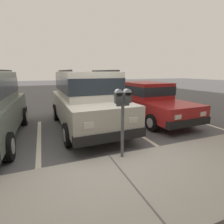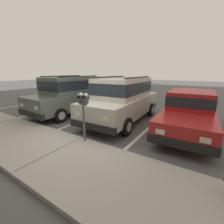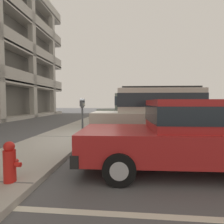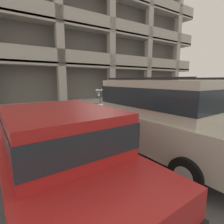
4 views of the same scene
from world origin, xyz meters
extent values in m
cube|color=#565659|center=(0.00, 0.00, -0.05)|extent=(80.00, 80.00, 0.10)
cube|color=#ADA89E|center=(0.00, 1.30, 0.06)|extent=(40.00, 2.20, 0.12)
cube|color=#606060|center=(0.00, 1.30, 0.12)|extent=(0.03, 2.16, 0.00)
cube|color=#606060|center=(4.00, 1.30, 0.12)|extent=(0.03, 2.16, 0.00)
cube|color=#606060|center=(8.00, 1.30, 0.12)|extent=(0.03, 2.16, 0.00)
cube|color=silver|center=(-4.51, -1.40, 0.00)|extent=(0.12, 4.80, 0.01)
cube|color=silver|center=(-1.50, -1.40, 0.00)|extent=(0.12, 4.80, 0.01)
cube|color=silver|center=(1.50, -1.40, 0.00)|extent=(0.12, 4.80, 0.01)
cube|color=silver|center=(4.51, -1.40, 0.00)|extent=(0.12, 4.80, 0.01)
cube|color=silver|center=(7.52, -1.40, 0.00)|extent=(0.12, 4.80, 0.01)
cube|color=beige|center=(-0.11, -2.41, 0.73)|extent=(1.98, 4.75, 0.80)
cube|color=beige|center=(-0.11, -2.46, 1.55)|extent=(1.70, 2.96, 0.84)
cube|color=#232B33|center=(-0.11, -2.46, 1.57)|extent=(1.73, 2.98, 0.46)
cube|color=black|center=(-0.18, -0.10, 0.45)|extent=(1.88, 0.21, 0.24)
cube|color=black|center=(-0.05, -4.72, 0.45)|extent=(1.88, 0.21, 0.24)
cube|color=silver|center=(0.39, -0.04, 0.81)|extent=(0.24, 0.04, 0.14)
cube|color=silver|center=(-0.75, -0.07, 0.81)|extent=(0.24, 0.04, 0.14)
cylinder|color=black|center=(0.75, -0.93, 0.33)|extent=(0.22, 0.67, 0.66)
cylinder|color=#B2B2B7|center=(0.75, -0.93, 0.33)|extent=(0.23, 0.37, 0.36)
cylinder|color=black|center=(-1.06, -0.98, 0.33)|extent=(0.22, 0.67, 0.66)
cylinder|color=#B2B2B7|center=(-1.06, -0.98, 0.33)|extent=(0.23, 0.37, 0.36)
cylinder|color=black|center=(0.83, -3.84, 0.33)|extent=(0.22, 0.67, 0.66)
cylinder|color=#B2B2B7|center=(0.83, -3.84, 0.33)|extent=(0.23, 0.37, 0.36)
cylinder|color=black|center=(-0.97, -3.89, 0.33)|extent=(0.22, 0.67, 0.66)
cylinder|color=#B2B2B7|center=(-0.97, -3.89, 0.33)|extent=(0.23, 0.37, 0.36)
cube|color=black|center=(0.58, -2.44, 2.01)|extent=(0.13, 2.62, 0.05)
cube|color=black|center=(-0.80, -2.48, 2.01)|extent=(0.13, 2.62, 0.05)
cube|color=red|center=(-2.85, -2.55, 0.60)|extent=(1.84, 4.45, 0.60)
cube|color=red|center=(-2.84, -2.85, 1.22)|extent=(1.56, 2.03, 0.64)
cube|color=#232B33|center=(-2.84, -2.85, 1.24)|extent=(1.58, 2.05, 0.35)
cube|color=black|center=(-2.93, -0.39, 0.42)|extent=(1.74, 0.22, 0.24)
cube|color=silver|center=(-2.40, -0.33, 0.66)|extent=(0.24, 0.04, 0.14)
cube|color=silver|center=(-3.45, -0.36, 0.66)|extent=(0.24, 0.04, 0.14)
cylinder|color=black|center=(-2.07, -1.16, 0.30)|extent=(0.18, 0.60, 0.60)
cylinder|color=#B2B2B7|center=(-2.07, -1.16, 0.30)|extent=(0.19, 0.34, 0.33)
cylinder|color=black|center=(-3.73, -1.22, 0.30)|extent=(0.18, 0.60, 0.60)
cylinder|color=#B2B2B7|center=(-3.73, -1.22, 0.30)|extent=(0.19, 0.34, 0.33)
cylinder|color=black|center=(-1.98, -3.89, 0.30)|extent=(0.18, 0.60, 0.60)
cylinder|color=#B2B2B7|center=(-1.98, -3.89, 0.30)|extent=(0.19, 0.34, 0.33)
cube|color=#5B665B|center=(2.97, -2.14, 0.73)|extent=(1.98, 4.75, 0.80)
cube|color=#5B665B|center=(2.97, -2.19, 1.55)|extent=(1.70, 2.96, 0.84)
cube|color=#232B33|center=(2.97, -2.19, 1.57)|extent=(1.73, 2.99, 0.46)
cube|color=black|center=(3.04, 0.17, 0.45)|extent=(1.88, 0.22, 0.24)
cube|color=black|center=(2.90, -4.44, 0.45)|extent=(1.88, 0.22, 0.24)
cube|color=silver|center=(3.61, 0.21, 0.81)|extent=(0.24, 0.04, 0.14)
cube|color=silver|center=(2.47, 0.24, 0.81)|extent=(0.24, 0.04, 0.14)
cylinder|color=black|center=(3.91, -0.71, 0.33)|extent=(0.22, 0.67, 0.66)
cylinder|color=#B2B2B7|center=(3.91, -0.71, 0.33)|extent=(0.23, 0.37, 0.36)
cylinder|color=black|center=(2.11, -0.65, 0.33)|extent=(0.22, 0.67, 0.66)
cylinder|color=#B2B2B7|center=(2.11, -0.65, 0.33)|extent=(0.23, 0.37, 0.36)
cylinder|color=black|center=(3.83, -3.62, 0.33)|extent=(0.22, 0.67, 0.66)
cylinder|color=#B2B2B7|center=(3.83, -3.62, 0.33)|extent=(0.23, 0.37, 0.36)
cylinder|color=black|center=(2.03, -3.57, 0.33)|extent=(0.22, 0.67, 0.66)
cylinder|color=#B2B2B7|center=(2.03, -3.57, 0.33)|extent=(0.23, 0.37, 0.36)
cube|color=black|center=(3.66, -2.21, 2.01)|extent=(0.13, 2.62, 0.05)
cube|color=black|center=(2.28, -2.17, 2.01)|extent=(0.13, 2.62, 0.05)
cylinder|color=#595B60|center=(-0.26, 0.35, 0.70)|extent=(0.07, 0.07, 1.16)
cube|color=#595B60|center=(-0.26, 0.35, 1.31)|extent=(0.28, 0.06, 0.06)
cube|color=#424447|center=(-0.36, 0.35, 1.45)|extent=(0.15, 0.11, 0.22)
cylinder|color=#9EA8B2|center=(-0.36, 0.35, 1.56)|extent=(0.15, 0.11, 0.15)
cube|color=#B7B293|center=(-0.36, 0.29, 1.41)|extent=(0.08, 0.01, 0.08)
cube|color=#424447|center=(-0.16, 0.35, 1.45)|extent=(0.15, 0.11, 0.22)
cylinder|color=#9EA8B2|center=(-0.16, 0.35, 1.56)|extent=(0.15, 0.11, 0.15)
cube|color=#B7B293|center=(-0.16, 0.29, 1.41)|extent=(0.08, 0.01, 0.08)
cube|color=#B7B2A8|center=(9.86, 7.97, 6.00)|extent=(0.60, 0.50, 12.00)
cube|color=#B7B2A8|center=(14.43, 7.97, 6.00)|extent=(0.60, 0.50, 12.00)
cylinder|color=red|center=(-3.98, 0.65, 0.40)|extent=(0.20, 0.20, 0.55)
sphere|color=red|center=(-3.98, 0.65, 0.73)|extent=(0.18, 0.18, 0.18)
cylinder|color=red|center=(-3.98, 0.50, 0.42)|extent=(0.08, 0.10, 0.08)
cylinder|color=red|center=(-3.83, 0.65, 0.42)|extent=(0.10, 0.07, 0.07)
camera|label=1|loc=(1.28, 3.61, 1.98)|focal=28.00mm
camera|label=2|loc=(-3.33, 3.56, 2.23)|focal=24.00mm
camera|label=3|loc=(-6.75, -1.36, 1.48)|focal=28.00mm
camera|label=4|loc=(-3.63, -5.51, 1.98)|focal=28.00mm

